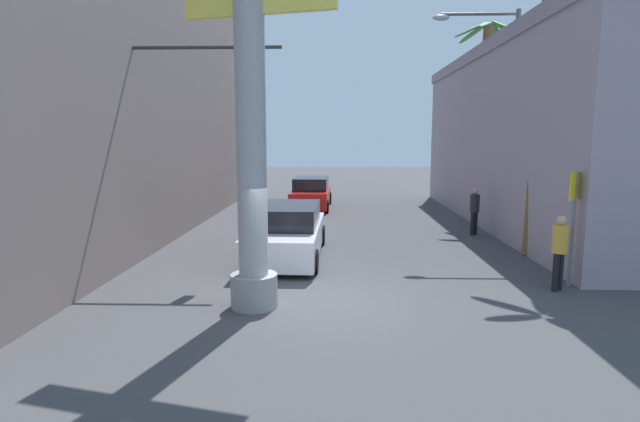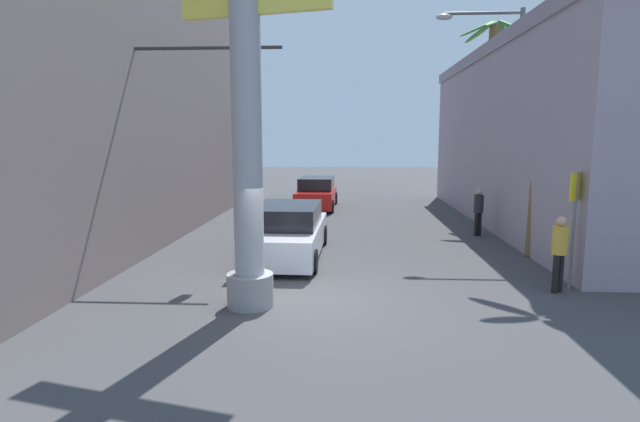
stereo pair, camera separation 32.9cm
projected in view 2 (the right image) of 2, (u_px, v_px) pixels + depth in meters
ground_plane at (329, 224)px, 20.62m from camera, size 86.30×86.30×0.00m
building_left at (65, 74)px, 18.17m from camera, size 9.04×24.80×11.64m
building_right at (567, 136)px, 20.11m from camera, size 6.99×19.35×7.21m
street_lamp at (505, 103)px, 16.55m from camera, size 2.88×0.28×7.68m
crossing_sign at (574, 213)px, 11.47m from camera, size 0.47×0.47×2.75m
traffic_light_mast at (152, 110)px, 13.97m from camera, size 5.41×0.32×6.05m
car_lead at (288, 232)px, 14.79m from camera, size 2.16×5.24×1.56m
car_far at (317, 194)px, 25.35m from camera, size 2.03×4.84×1.56m
palm_tree_near_right at (543, 84)px, 14.40m from camera, size 2.97×2.94×8.67m
palm_tree_near_left at (86, 47)px, 14.04m from camera, size 2.49×2.55×9.67m
palm_tree_mid_left at (171, 91)px, 20.99m from camera, size 2.75×2.78×9.44m
palm_tree_mid_right at (490, 100)px, 21.61m from camera, size 3.22×2.93×8.54m
pedestrian_far_left at (222, 190)px, 24.79m from camera, size 0.44×0.44×1.64m
pedestrian_by_sign at (560, 248)px, 11.27m from camera, size 0.48×0.48×1.76m
pedestrian_mid_right at (479, 208)px, 18.00m from camera, size 0.48×0.48×1.71m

